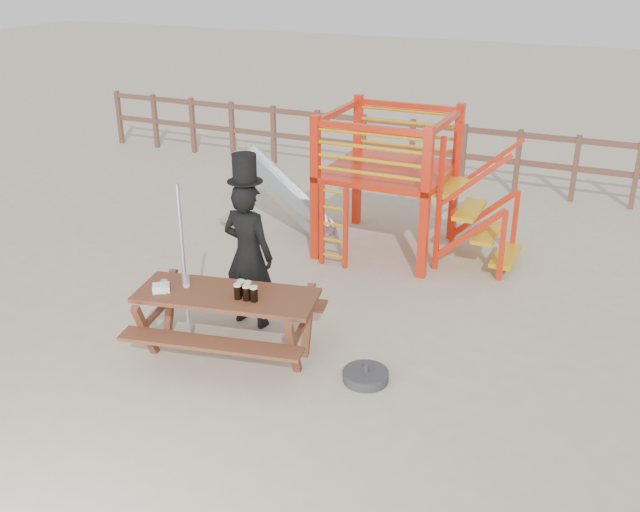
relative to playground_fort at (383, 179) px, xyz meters
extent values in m
plane|color=#BAAD91|center=(-0.12, -3.58, -1.07)|extent=(60.00, 60.00, 0.00)
cube|color=brown|center=(-0.12, 3.42, 0.03)|extent=(15.00, 0.06, 0.10)
cube|color=brown|center=(-0.12, 3.42, -0.47)|extent=(15.00, 0.06, 0.10)
cube|color=brown|center=(-7.62, 3.42, -0.47)|extent=(0.09, 0.09, 1.20)
cube|color=brown|center=(-6.62, 3.42, -0.47)|extent=(0.09, 0.09, 1.20)
cube|color=brown|center=(-5.62, 3.42, -0.47)|extent=(0.09, 0.09, 1.20)
cube|color=brown|center=(-4.62, 3.42, -0.47)|extent=(0.09, 0.09, 1.20)
cube|color=brown|center=(-3.62, 3.42, -0.47)|extent=(0.09, 0.09, 1.20)
cube|color=brown|center=(-2.62, 3.42, -0.47)|extent=(0.09, 0.09, 1.20)
cube|color=brown|center=(-1.62, 3.42, -0.47)|extent=(0.09, 0.09, 1.20)
cube|color=brown|center=(-0.62, 3.42, -0.47)|extent=(0.09, 0.09, 1.20)
cube|color=brown|center=(0.38, 3.42, -0.47)|extent=(0.09, 0.09, 1.20)
cube|color=brown|center=(1.38, 3.42, -0.47)|extent=(0.09, 0.09, 1.20)
cube|color=brown|center=(2.38, 3.42, -0.47)|extent=(0.09, 0.09, 1.20)
cube|color=brown|center=(3.38, 3.42, -0.47)|extent=(0.09, 0.09, 1.20)
cube|color=red|center=(-0.72, -0.78, -0.02)|extent=(0.12, 0.12, 2.10)
cube|color=red|center=(0.88, -0.78, -0.02)|extent=(0.12, 0.12, 2.10)
cube|color=red|center=(-0.72, 0.82, -0.02)|extent=(0.12, 0.12, 2.10)
cube|color=red|center=(0.88, 0.82, -0.02)|extent=(0.12, 0.12, 2.10)
cube|color=red|center=(0.08, 0.02, 0.13)|extent=(1.72, 1.72, 0.08)
cube|color=red|center=(0.08, -0.78, 0.93)|extent=(1.60, 0.08, 0.08)
cube|color=red|center=(0.08, 0.82, 0.93)|extent=(1.60, 0.08, 0.08)
cube|color=red|center=(-0.72, 0.02, 0.93)|extent=(0.08, 1.60, 0.08)
cube|color=red|center=(0.88, 0.02, 0.93)|extent=(0.08, 1.60, 0.08)
cylinder|color=gold|center=(0.08, -0.78, 0.31)|extent=(1.50, 0.05, 0.05)
cylinder|color=gold|center=(0.08, 0.82, 0.31)|extent=(1.50, 0.05, 0.05)
cylinder|color=gold|center=(0.08, -0.78, 0.49)|extent=(1.50, 0.05, 0.05)
cylinder|color=gold|center=(0.08, 0.82, 0.49)|extent=(1.50, 0.05, 0.05)
cylinder|color=gold|center=(0.08, -0.78, 0.67)|extent=(1.50, 0.05, 0.05)
cylinder|color=gold|center=(0.08, 0.82, 0.67)|extent=(1.50, 0.05, 0.05)
cylinder|color=gold|center=(0.08, -0.78, 0.85)|extent=(1.50, 0.05, 0.05)
cylinder|color=gold|center=(0.08, 0.82, 0.85)|extent=(1.50, 0.05, 0.05)
cube|color=red|center=(-0.55, -0.93, -0.47)|extent=(0.06, 0.06, 1.20)
cube|color=red|center=(-0.19, -0.93, -0.47)|extent=(0.06, 0.06, 1.20)
cylinder|color=gold|center=(-0.37, -0.93, -0.92)|extent=(0.36, 0.04, 0.04)
cylinder|color=gold|center=(-0.37, -0.93, -0.68)|extent=(0.36, 0.04, 0.04)
cylinder|color=gold|center=(-0.37, -0.93, -0.44)|extent=(0.36, 0.04, 0.04)
cylinder|color=gold|center=(-0.37, -0.93, -0.20)|extent=(0.36, 0.04, 0.04)
cylinder|color=gold|center=(-0.37, -0.93, 0.04)|extent=(0.36, 0.04, 0.04)
cube|color=gold|center=(1.03, 0.02, 0.01)|extent=(0.30, 0.90, 0.06)
cube|color=gold|center=(1.31, 0.02, -0.29)|extent=(0.30, 0.90, 0.06)
cube|color=gold|center=(1.59, 0.02, -0.59)|extent=(0.30, 0.90, 0.06)
cube|color=gold|center=(1.87, 0.02, -0.89)|extent=(0.30, 0.90, 0.06)
cube|color=red|center=(1.43, -0.43, -0.47)|extent=(0.95, 0.08, 0.86)
cube|color=red|center=(1.43, 0.47, -0.47)|extent=(0.95, 0.08, 0.86)
cube|color=#B1B4B8|center=(-1.62, 0.02, -0.45)|extent=(1.53, 0.55, 1.21)
cube|color=#B1B4B8|center=(-1.62, -0.25, -0.41)|extent=(1.58, 0.04, 1.28)
cube|color=#B1B4B8|center=(-1.62, 0.29, -0.41)|extent=(1.58, 0.04, 1.28)
cube|color=#B1B4B8|center=(-2.52, 0.02, -0.97)|extent=(0.35, 0.55, 0.05)
cube|color=brown|center=(-0.47, -3.63, -0.34)|extent=(2.06, 1.10, 0.05)
cube|color=brown|center=(-0.37, -4.15, -0.63)|extent=(1.97, 0.65, 0.04)
cube|color=brown|center=(-0.58, -3.10, -0.63)|extent=(1.97, 0.65, 0.04)
cube|color=brown|center=(-1.29, -3.79, -0.72)|extent=(0.31, 1.16, 0.70)
cube|color=brown|center=(0.34, -3.46, -0.72)|extent=(0.31, 1.16, 0.70)
imported|color=black|center=(-0.62, -2.88, -0.18)|extent=(0.68, 0.48, 1.78)
cube|color=#0C8B10|center=(-0.61, -2.74, 0.03)|extent=(0.07, 0.03, 0.41)
cylinder|color=black|center=(-0.62, -2.88, 0.71)|extent=(0.40, 0.40, 0.01)
cylinder|color=black|center=(-0.62, -2.88, 0.87)|extent=(0.27, 0.27, 0.31)
cube|color=white|center=(-0.61, -2.74, 0.98)|extent=(0.14, 0.02, 0.04)
cylinder|color=#B2B2B7|center=(-0.98, -3.65, -0.11)|extent=(0.04, 0.04, 1.93)
cylinder|color=#313135|center=(1.11, -3.50, -1.02)|extent=(0.48, 0.48, 0.11)
cylinder|color=#313135|center=(1.11, -3.50, -0.91)|extent=(0.06, 0.06, 0.09)
cube|color=white|center=(-1.14, -3.88, -0.28)|extent=(0.23, 0.22, 0.08)
cylinder|color=black|center=(-0.29, -3.68, -0.24)|extent=(0.08, 0.08, 0.15)
cylinder|color=beige|center=(-0.29, -3.68, -0.15)|extent=(0.08, 0.08, 0.02)
cylinder|color=black|center=(-0.19, -3.67, -0.24)|extent=(0.08, 0.08, 0.15)
cylinder|color=beige|center=(-0.19, -3.67, -0.15)|extent=(0.08, 0.08, 0.02)
cylinder|color=black|center=(-0.11, -3.66, -0.24)|extent=(0.08, 0.08, 0.15)
cylinder|color=beige|center=(-0.11, -3.66, -0.15)|extent=(0.08, 0.08, 0.02)
cylinder|color=black|center=(-0.31, -3.59, -0.24)|extent=(0.08, 0.08, 0.15)
cylinder|color=beige|center=(-0.31, -3.59, -0.15)|extent=(0.08, 0.08, 0.02)
cylinder|color=black|center=(-0.22, -3.59, -0.24)|extent=(0.08, 0.08, 0.15)
cylinder|color=beige|center=(-0.22, -3.59, -0.15)|extent=(0.08, 0.08, 0.02)
cylinder|color=silver|center=(-0.96, -3.67, -0.24)|extent=(0.08, 0.08, 0.15)
cylinder|color=beige|center=(-0.96, -3.67, -0.31)|extent=(0.07, 0.07, 0.02)
cylinder|color=silver|center=(-1.08, -3.89, -0.24)|extent=(0.08, 0.08, 0.15)
cylinder|color=beige|center=(-1.08, -3.89, -0.31)|extent=(0.07, 0.07, 0.02)
camera|label=1|loc=(3.29, -9.47, 3.11)|focal=40.00mm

